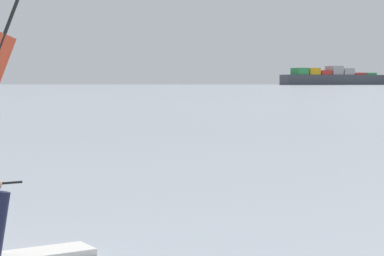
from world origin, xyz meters
TOP-DOWN VIEW (x-y plane):
  - cargo_ship at (185.39, 853.58)m, footprint 167.90×80.87m

SIDE VIEW (x-z plane):
  - cargo_ship at x=185.39m, z-range -10.33..29.22m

